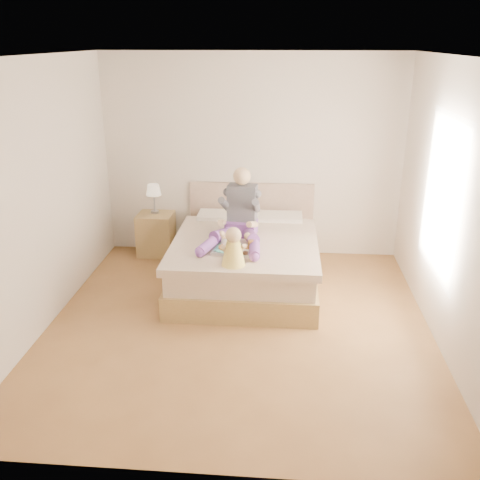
# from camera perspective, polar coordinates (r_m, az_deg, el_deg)

# --- Properties ---
(room) EXTENTS (4.02, 4.22, 2.71)m
(room) POSITION_cam_1_polar(r_m,az_deg,el_deg) (5.17, 0.74, 5.75)
(room) COLOR brown
(room) RESTS_ON ground
(bed) EXTENTS (1.70, 2.18, 1.00)m
(bed) POSITION_cam_1_polar(r_m,az_deg,el_deg) (6.58, 0.66, -1.86)
(bed) COLOR olive
(bed) RESTS_ON ground
(nightstand) EXTENTS (0.49, 0.43, 0.58)m
(nightstand) POSITION_cam_1_polar(r_m,az_deg,el_deg) (7.52, -8.93, 0.64)
(nightstand) COLOR olive
(nightstand) RESTS_ON ground
(lamp) EXTENTS (0.20, 0.20, 0.41)m
(lamp) POSITION_cam_1_polar(r_m,az_deg,el_deg) (7.37, -9.19, 5.13)
(lamp) COLOR #ADAEB4
(lamp) RESTS_ON nightstand
(adult) EXTENTS (0.72, 1.05, 0.85)m
(adult) POSITION_cam_1_polar(r_m,az_deg,el_deg) (6.29, -0.07, 2.34)
(adult) COLOR #6A398F
(adult) RESTS_ON bed
(tray) EXTENTS (0.49, 0.41, 0.13)m
(tray) POSITION_cam_1_polar(r_m,az_deg,el_deg) (5.98, -0.62, -0.91)
(tray) COLOR #ADAEB4
(tray) RESTS_ON bed
(baby) EXTENTS (0.27, 0.38, 0.42)m
(baby) POSITION_cam_1_polar(r_m,az_deg,el_deg) (5.57, -0.73, -1.03)
(baby) COLOR #FFE250
(baby) RESTS_ON bed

